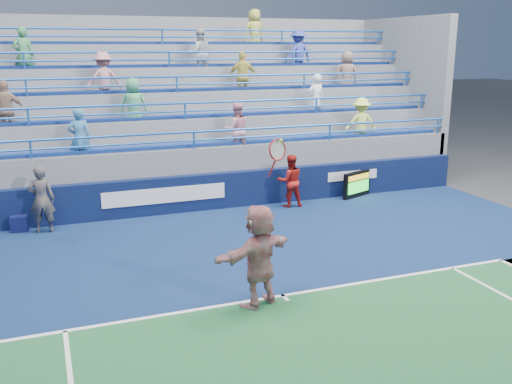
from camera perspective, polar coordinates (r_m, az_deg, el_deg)
name	(u,v)px	position (r m, az deg, el deg)	size (l,w,h in m)	color
ground	(283,297)	(11.45, 2.71, -10.40)	(120.00, 120.00, 0.00)	#333538
sponsor_wall	(197,193)	(17.10, -5.90, -0.07)	(18.00, 0.32, 1.10)	#0A123B
bleacher_stand	(169,141)	(20.49, -8.71, 5.11)	(18.00, 5.60, 6.13)	slate
serve_speed_board	(357,184)	(18.83, 10.05, 0.75)	(1.19, 0.58, 0.85)	black
judge_chair	(19,222)	(16.46, -22.58, -2.80)	(0.48, 0.48, 0.77)	#0C113D
tennis_player	(259,255)	(10.72, 0.33, -6.36)	(1.92, 1.29, 3.19)	silver
line_judge	(42,199)	(15.92, -20.65, -0.70)	(0.66, 0.43, 1.81)	#131635
ball_girl	(290,181)	(17.39, 3.43, 1.11)	(0.79, 0.61, 1.62)	#A41812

